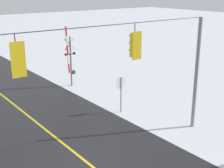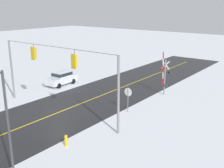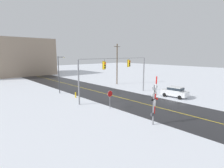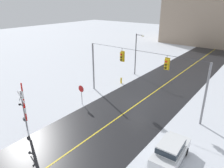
{
  "view_description": "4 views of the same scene",
  "coord_description": "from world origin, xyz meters",
  "px_view_note": "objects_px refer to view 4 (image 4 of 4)",
  "views": [
    {
      "loc": [
        6.75,
        10.61,
        7.75
      ],
      "look_at": [
        -3.17,
        -2.61,
        2.61
      ],
      "focal_mm": 50.78,
      "sensor_mm": 36.0,
      "label": 1
    },
    {
      "loc": [
        -18.56,
        15.79,
        9.72
      ],
      "look_at": [
        -3.9,
        -3.23,
        2.75
      ],
      "focal_mm": 43.82,
      "sensor_mm": 36.0,
      "label": 2
    },
    {
      "loc": [
        -19.56,
        -20.73,
        6.95
      ],
      "look_at": [
        -2.61,
        -1.85,
        2.62
      ],
      "focal_mm": 28.68,
      "sensor_mm": 36.0,
      "label": 3
    },
    {
      "loc": [
        10.75,
        -18.83,
        11.18
      ],
      "look_at": [
        -1.71,
        -2.83,
        2.93
      ],
      "focal_mm": 33.03,
      "sensor_mm": 36.0,
      "label": 4
    }
  ],
  "objects_px": {
    "railroad_crossing": "(24,108)",
    "stop_sign": "(81,91)",
    "parked_car_white": "(171,151)",
    "streetlamp_near": "(137,51)",
    "fire_hydrant": "(121,80)"
  },
  "relations": [
    {
      "from": "stop_sign",
      "to": "railroad_crossing",
      "type": "relative_size",
      "value": 0.49
    },
    {
      "from": "stop_sign",
      "to": "railroad_crossing",
      "type": "height_order",
      "value": "railroad_crossing"
    },
    {
      "from": "streetlamp_near",
      "to": "railroad_crossing",
      "type": "bearing_deg",
      "value": -89.18
    },
    {
      "from": "parked_car_white",
      "to": "stop_sign",
      "type": "bearing_deg",
      "value": 168.43
    },
    {
      "from": "streetlamp_near",
      "to": "fire_hydrant",
      "type": "bearing_deg",
      "value": -85.99
    },
    {
      "from": "parked_car_white",
      "to": "fire_hydrant",
      "type": "relative_size",
      "value": 4.84
    },
    {
      "from": "railroad_crossing",
      "to": "stop_sign",
      "type": "bearing_deg",
      "value": 87.81
    },
    {
      "from": "railroad_crossing",
      "to": "fire_hydrant",
      "type": "relative_size",
      "value": 5.45
    },
    {
      "from": "railroad_crossing",
      "to": "streetlamp_near",
      "type": "distance_m",
      "value": 19.5
    },
    {
      "from": "railroad_crossing",
      "to": "fire_hydrant",
      "type": "distance_m",
      "value": 14.98
    },
    {
      "from": "stop_sign",
      "to": "streetlamp_near",
      "type": "height_order",
      "value": "streetlamp_near"
    },
    {
      "from": "railroad_crossing",
      "to": "parked_car_white",
      "type": "bearing_deg",
      "value": 20.01
    },
    {
      "from": "parked_car_white",
      "to": "fire_hydrant",
      "type": "xyz_separation_m",
      "value": [
        -11.96,
        10.5,
        -0.49
      ]
    },
    {
      "from": "railroad_crossing",
      "to": "parked_car_white",
      "type": "xyz_separation_m",
      "value": [
        12.0,
        4.37,
        -1.34
      ]
    },
    {
      "from": "stop_sign",
      "to": "streetlamp_near",
      "type": "bearing_deg",
      "value": 92.42
    }
  ]
}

